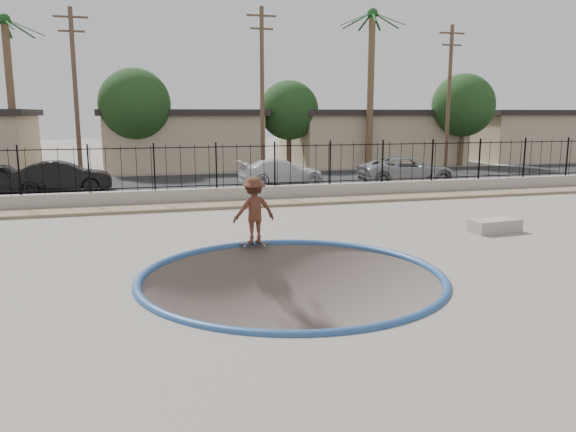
% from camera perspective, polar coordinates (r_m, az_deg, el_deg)
% --- Properties ---
extents(ground, '(120.00, 120.00, 2.20)m').
position_cam_1_polar(ground, '(25.51, -7.73, -0.46)').
color(ground, gray).
rests_on(ground, ground).
extents(bowl_pit, '(6.84, 6.84, 1.80)m').
position_cam_1_polar(bowl_pit, '(12.85, 0.37, -6.22)').
color(bowl_pit, '#52463F').
rests_on(bowl_pit, ground).
extents(coping_ring, '(7.04, 7.04, 0.20)m').
position_cam_1_polar(coping_ring, '(12.85, 0.37, -6.22)').
color(coping_ring, '#284D83').
rests_on(coping_ring, ground).
extents(rock_strip, '(42.00, 1.60, 0.11)m').
position_cam_1_polar(rock_strip, '(22.58, -6.80, 1.12)').
color(rock_strip, '#9B8965').
rests_on(rock_strip, ground).
extents(retaining_wall, '(42.00, 0.45, 0.60)m').
position_cam_1_polar(retaining_wall, '(23.62, -7.23, 2.12)').
color(retaining_wall, gray).
rests_on(retaining_wall, ground).
extents(fence, '(40.00, 0.04, 1.80)m').
position_cam_1_polar(fence, '(23.48, -7.30, 5.02)').
color(fence, black).
rests_on(fence, retaining_wall).
extents(street, '(90.00, 8.00, 0.04)m').
position_cam_1_polar(street, '(30.24, -9.11, 3.35)').
color(street, black).
rests_on(street, ground).
extents(house_center, '(10.60, 8.60, 3.90)m').
position_cam_1_polar(house_center, '(39.51, -10.82, 7.78)').
color(house_center, tan).
rests_on(house_center, ground).
extents(house_east, '(12.60, 8.60, 3.90)m').
position_cam_1_polar(house_east, '(43.04, 8.27, 8.06)').
color(house_east, tan).
rests_on(house_east, ground).
extents(house_east_far, '(11.60, 8.60, 3.90)m').
position_cam_1_polar(house_east_far, '(50.36, 23.14, 7.67)').
color(house_east_far, tan).
rests_on(house_east_far, ground).
extents(palm_mid, '(2.30, 2.30, 9.30)m').
position_cam_1_polar(palm_mid, '(37.53, -26.59, 13.97)').
color(palm_mid, brown).
rests_on(palm_mid, ground).
extents(palm_right, '(2.30, 2.30, 10.30)m').
position_cam_1_polar(palm_right, '(38.26, 8.47, 15.80)').
color(palm_right, brown).
rests_on(palm_right, ground).
extents(utility_pole_left, '(1.70, 0.24, 9.00)m').
position_cam_1_polar(utility_pole_left, '(31.95, -20.77, 11.61)').
color(utility_pole_left, '#473323').
rests_on(utility_pole_left, ground).
extents(utility_pole_mid, '(1.70, 0.24, 9.50)m').
position_cam_1_polar(utility_pole_mid, '(32.70, -2.64, 12.66)').
color(utility_pole_mid, '#473323').
rests_on(utility_pole_mid, ground).
extents(utility_pole_right, '(1.70, 0.24, 9.00)m').
position_cam_1_polar(utility_pole_right, '(37.29, 16.02, 11.61)').
color(utility_pole_right, '#473323').
rests_on(utility_pole_right, ground).
extents(street_tree_left, '(4.32, 4.32, 6.36)m').
position_cam_1_polar(street_tree_left, '(35.83, -15.31, 10.89)').
color(street_tree_left, '#473323').
rests_on(street_tree_left, ground).
extents(street_tree_mid, '(3.96, 3.96, 5.83)m').
position_cam_1_polar(street_tree_mid, '(38.27, 0.10, 10.67)').
color(street_tree_mid, '#473323').
rests_on(street_tree_mid, ground).
extents(street_tree_right, '(4.32, 4.32, 6.36)m').
position_cam_1_polar(street_tree_right, '(41.42, 17.38, 10.68)').
color(street_tree_right, '#473323').
rests_on(street_tree_right, ground).
extents(skater, '(1.27, 0.83, 1.85)m').
position_cam_1_polar(skater, '(15.64, -3.47, 0.26)').
color(skater, brown).
rests_on(skater, ground).
extents(skateboard, '(0.85, 0.30, 0.07)m').
position_cam_1_polar(skateboard, '(15.82, -3.44, -2.83)').
color(skateboard, black).
rests_on(skateboard, ground).
extents(concrete_ledge, '(1.66, 0.85, 0.40)m').
position_cam_1_polar(concrete_ledge, '(18.73, 20.28, -0.93)').
color(concrete_ledge, '#A2988F').
rests_on(concrete_ledge, ground).
extents(car_a, '(4.31, 1.90, 1.44)m').
position_cam_1_polar(car_a, '(28.55, -27.14, 3.41)').
color(car_a, black).
rests_on(car_a, street).
extents(car_b, '(4.40, 1.61, 1.44)m').
position_cam_1_polar(car_b, '(28.15, -21.95, 3.72)').
color(car_b, black).
rests_on(car_b, street).
extents(car_c, '(4.51, 1.96, 1.29)m').
position_cam_1_polar(car_c, '(28.97, -0.65, 4.49)').
color(car_c, silver).
rests_on(car_c, street).
extents(car_d, '(5.27, 2.77, 1.42)m').
position_cam_1_polar(car_d, '(29.79, 12.10, 4.55)').
color(car_d, gray).
rests_on(car_d, street).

